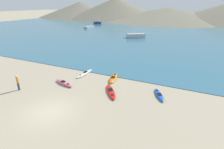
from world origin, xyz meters
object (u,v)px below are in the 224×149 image
object	(u,v)px
kayak_on_sand_2	(113,78)
moored_boat_1	(98,23)
kayak_on_sand_4	(64,83)
person_near_foreground	(18,82)
kayak_on_sand_0	(85,73)
kayak_on_sand_1	(159,95)
kayak_on_sand_3	(111,91)
moored_boat_2	(136,36)
moored_boat_0	(89,27)

from	to	relation	value
kayak_on_sand_2	moored_boat_1	world-z (taller)	moored_boat_1
kayak_on_sand_4	kayak_on_sand_2	bearing A→B (deg)	39.50
person_near_foreground	kayak_on_sand_0	bearing A→B (deg)	59.85
kayak_on_sand_0	person_near_foreground	size ratio (longest dim) A/B	2.02
kayak_on_sand_4	moored_boat_1	size ratio (longest dim) A/B	0.85
kayak_on_sand_0	person_near_foreground	world-z (taller)	person_near_foreground
kayak_on_sand_0	kayak_on_sand_2	bearing A→B (deg)	2.19
kayak_on_sand_1	person_near_foreground	world-z (taller)	person_near_foreground
kayak_on_sand_1	moored_boat_1	bearing A→B (deg)	124.98
kayak_on_sand_1	kayak_on_sand_4	bearing A→B (deg)	-169.58
kayak_on_sand_1	kayak_on_sand_3	xyz separation A→B (m)	(-4.67, -1.45, 0.01)
kayak_on_sand_0	moored_boat_2	size ratio (longest dim) A/B	0.67
kayak_on_sand_1	moored_boat_2	size ratio (longest dim) A/B	0.54
kayak_on_sand_3	person_near_foreground	bearing A→B (deg)	-158.50
kayak_on_sand_3	moored_boat_1	world-z (taller)	moored_boat_1
kayak_on_sand_4	moored_boat_2	distance (m)	31.53
person_near_foreground	moored_boat_1	world-z (taller)	moored_boat_1
kayak_on_sand_0	kayak_on_sand_4	world-z (taller)	kayak_on_sand_4
kayak_on_sand_1	kayak_on_sand_3	distance (m)	4.89
kayak_on_sand_1	kayak_on_sand_2	bearing A→B (deg)	162.97
kayak_on_sand_0	kayak_on_sand_2	distance (m)	4.07
moored_boat_1	kayak_on_sand_0	bearing A→B (deg)	-61.94
moored_boat_0	moored_boat_1	distance (m)	14.34
kayak_on_sand_0	kayak_on_sand_2	xyz separation A→B (m)	(4.07, 0.16, 0.04)
kayak_on_sand_1	kayak_on_sand_2	world-z (taller)	kayak_on_sand_2
kayak_on_sand_0	kayak_on_sand_2	size ratio (longest dim) A/B	1.08
kayak_on_sand_3	moored_boat_2	xyz separation A→B (m)	(-7.46, 31.02, 0.45)
kayak_on_sand_2	moored_boat_2	size ratio (longest dim) A/B	0.62
person_near_foreground	moored_boat_1	bearing A→B (deg)	112.17
kayak_on_sand_3	moored_boat_1	size ratio (longest dim) A/B	0.90
kayak_on_sand_4	moored_boat_0	world-z (taller)	moored_boat_0
moored_boat_1	kayak_on_sand_3	bearing A→B (deg)	-59.12
kayak_on_sand_2	kayak_on_sand_0	bearing A→B (deg)	-177.81
kayak_on_sand_3	moored_boat_2	size ratio (longest dim) A/B	0.63
kayak_on_sand_1	kayak_on_sand_2	xyz separation A→B (m)	(-5.88, 1.80, 0.04)
kayak_on_sand_1	moored_boat_0	size ratio (longest dim) A/B	0.60
kayak_on_sand_2	moored_boat_0	size ratio (longest dim) A/B	0.69
kayak_on_sand_4	moored_boat_0	bearing A→B (deg)	118.87
person_near_foreground	moored_boat_1	size ratio (longest dim) A/B	0.47
moored_boat_2	moored_boat_1	bearing A→B (deg)	136.24
kayak_on_sand_0	moored_boat_2	world-z (taller)	moored_boat_2
moored_boat_1	moored_boat_0	bearing A→B (deg)	-72.97
moored_boat_0	moored_boat_1	world-z (taller)	moored_boat_1
moored_boat_0	kayak_on_sand_1	bearing A→B (deg)	-50.23
kayak_on_sand_4	moored_boat_2	world-z (taller)	moored_boat_2
kayak_on_sand_4	kayak_on_sand_1	bearing A→B (deg)	10.42
kayak_on_sand_1	person_near_foreground	xyz separation A→B (m)	(-13.84, -5.07, 0.83)
kayak_on_sand_0	moored_boat_1	size ratio (longest dim) A/B	0.95
kayak_on_sand_4	moored_boat_1	distance (m)	62.78
kayak_on_sand_2	moored_boat_0	xyz separation A→B (m)	(-28.01, 38.92, 0.27)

